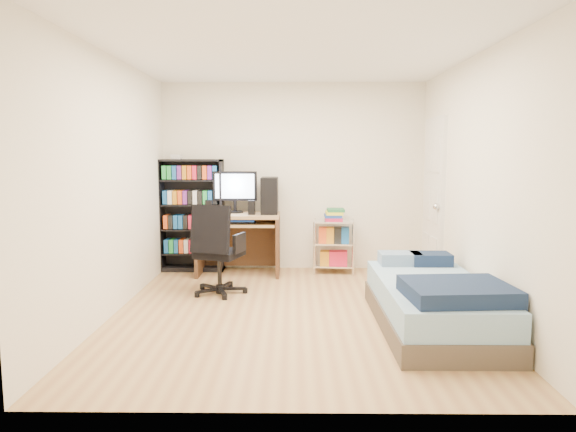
{
  "coord_description": "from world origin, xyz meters",
  "views": [
    {
      "loc": [
        0.01,
        -4.93,
        1.55
      ],
      "look_at": [
        -0.05,
        0.4,
        0.91
      ],
      "focal_mm": 32.0,
      "sensor_mm": 36.0,
      "label": 1
    }
  ],
  "objects_px": {
    "computer_desk": "(247,219)",
    "bed": "(434,302)",
    "office_chair": "(218,266)",
    "media_shelf": "(192,214)"
  },
  "relations": [
    {
      "from": "computer_desk",
      "to": "office_chair",
      "type": "bearing_deg",
      "value": -102.95
    },
    {
      "from": "media_shelf",
      "to": "office_chair",
      "type": "xyz_separation_m",
      "value": [
        0.51,
        -1.19,
        -0.44
      ]
    },
    {
      "from": "office_chair",
      "to": "bed",
      "type": "distance_m",
      "value": 2.37
    },
    {
      "from": "computer_desk",
      "to": "office_chair",
      "type": "xyz_separation_m",
      "value": [
        -0.24,
        -1.03,
        -0.4
      ]
    },
    {
      "from": "office_chair",
      "to": "bed",
      "type": "bearing_deg",
      "value": -10.11
    },
    {
      "from": "computer_desk",
      "to": "bed",
      "type": "relative_size",
      "value": 0.7
    },
    {
      "from": "office_chair",
      "to": "bed",
      "type": "height_order",
      "value": "office_chair"
    },
    {
      "from": "media_shelf",
      "to": "bed",
      "type": "relative_size",
      "value": 0.82
    },
    {
      "from": "bed",
      "to": "computer_desk",
      "type": "bearing_deg",
      "value": 131.12
    },
    {
      "from": "office_chair",
      "to": "computer_desk",
      "type": "bearing_deg",
      "value": 94.73
    }
  ]
}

